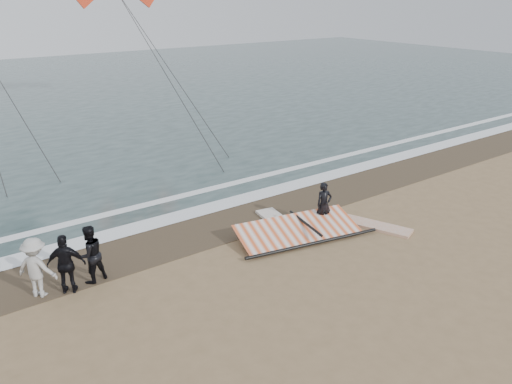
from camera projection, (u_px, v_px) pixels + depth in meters
ground at (311, 275)px, 14.49m from camera, size 120.00×120.00×0.00m
sea at (34, 96)px, 39.41m from camera, size 120.00×54.00×0.02m
wet_sand at (228, 222)px, 17.89m from camera, size 120.00×2.80×0.01m
foam_near at (208, 208)px, 18.94m from camera, size 120.00×0.90×0.01m
foam_far at (187, 195)px, 20.22m from camera, size 120.00×0.45×0.01m
man_main at (324, 204)px, 17.37m from camera, size 0.65×0.51×1.58m
board_white at (376, 226)px, 17.45m from camera, size 1.54×2.49×0.10m
board_cream at (281, 224)px, 17.60m from camera, size 1.10×2.73×0.11m
trio_cluster at (62, 262)px, 13.48m from camera, size 2.49×1.34×1.73m
sail_rig at (294, 231)px, 16.74m from camera, size 4.77×2.51×0.52m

